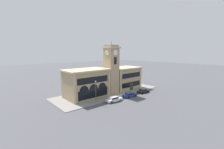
# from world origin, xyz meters

# --- Properties ---
(ground_plane) EXTENTS (300.00, 300.00, 0.00)m
(ground_plane) POSITION_xyz_m (0.00, 0.00, 0.00)
(ground_plane) COLOR #4C4C51
(sidewalk_kerb) EXTENTS (37.07, 13.07, 0.15)m
(sidewalk_kerb) POSITION_xyz_m (0.00, 6.54, 0.07)
(sidewalk_kerb) COLOR gray
(sidewalk_kerb) RESTS_ON ground_plane
(clock_tower) EXTENTS (4.38, 4.38, 16.92)m
(clock_tower) POSITION_xyz_m (-0.00, 5.41, 7.92)
(clock_tower) COLOR tan
(clock_tower) RESTS_ON ground_plane
(town_hall_left_wing) EXTENTS (13.09, 8.20, 8.46)m
(town_hall_left_wing) POSITION_xyz_m (-8.34, 7.29, 4.26)
(town_hall_left_wing) COLOR tan
(town_hall_left_wing) RESTS_ON ground_plane
(town_hall_right_wing) EXTENTS (11.94, 8.20, 7.97)m
(town_hall_right_wing) POSITION_xyz_m (7.76, 7.29, 4.02)
(town_hall_right_wing) COLOR tan
(town_hall_right_wing) RESTS_ON ground_plane
(parked_car_near) EXTENTS (4.86, 2.10, 1.41)m
(parked_car_near) POSITION_xyz_m (-5.07, -1.38, 0.74)
(parked_car_near) COLOR silver
(parked_car_near) RESTS_ON ground_plane
(parked_car_mid) EXTENTS (4.72, 2.19, 1.35)m
(parked_car_mid) POSITION_xyz_m (1.41, -1.38, 0.71)
(parked_car_mid) COLOR navy
(parked_car_mid) RESTS_ON ground_plane
(parked_car_far) EXTENTS (4.55, 2.02, 1.40)m
(parked_car_far) POSITION_xyz_m (8.21, -1.38, 0.73)
(parked_car_far) COLOR black
(parked_car_far) RESTS_ON ground_plane
(street_lamp) EXTENTS (0.36, 0.36, 6.03)m
(street_lamp) POSITION_xyz_m (-9.85, 0.40, 4.08)
(street_lamp) COLOR #4C4C51
(street_lamp) RESTS_ON sidewalk_kerb
(bollard) EXTENTS (0.18, 0.18, 1.06)m
(bollard) POSITION_xyz_m (10.95, 0.46, 0.67)
(bollard) COLOR black
(bollard) RESTS_ON sidewalk_kerb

